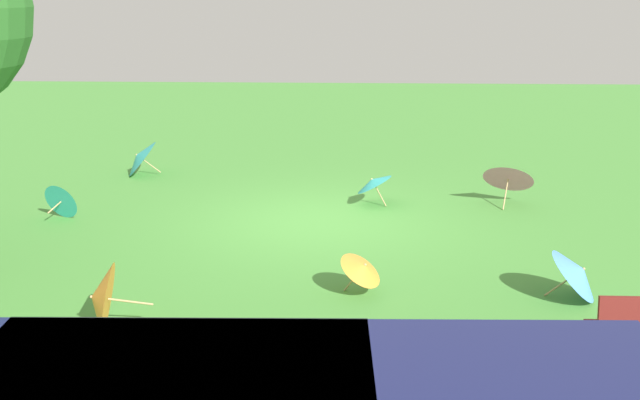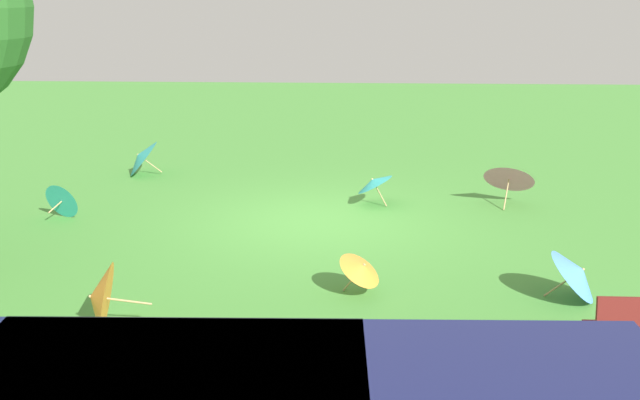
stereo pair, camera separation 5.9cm
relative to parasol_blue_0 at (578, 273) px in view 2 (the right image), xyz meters
name	(u,v)px [view 2 (the right image)]	position (x,y,z in m)	size (l,w,h in m)	color
ground	(317,222)	(3.46, -3.20, -0.37)	(40.00, 40.00, 0.00)	#478C38
parasol_blue_0	(578,273)	(0.00, 0.00, 0.00)	(0.86, 0.95, 0.72)	tan
parasol_teal_0	(64,200)	(7.84, -3.21, -0.04)	(0.72, 0.63, 0.65)	tan
parasol_teal_1	(141,157)	(7.38, -6.37, 0.03)	(0.87, 1.04, 0.80)	tan
parasol_teal_2	(374,182)	(2.49, -4.26, 0.08)	(0.78, 0.81, 0.66)	tan
parasol_pink_0	(510,175)	(0.01, -4.49, 0.18)	(1.14, 1.09, 0.92)	tan
parasol_orange_0	(99,297)	(5.72, 1.22, 0.06)	(0.83, 0.89, 0.86)	tan
parasol_orange_1	(362,268)	(2.72, -0.04, 0.00)	(0.76, 0.78, 0.59)	tan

